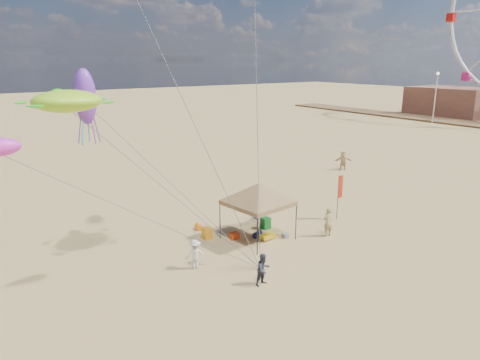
{
  "coord_description": "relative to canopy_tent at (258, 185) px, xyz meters",
  "views": [
    {
      "loc": [
        -12.74,
        -15.27,
        10.13
      ],
      "look_at": [
        0.0,
        3.0,
        4.0
      ],
      "focal_mm": 32.77,
      "sensor_mm": 36.0,
      "label": 1
    }
  ],
  "objects": [
    {
      "name": "person_near_b",
      "position": [
        -3.08,
        -4.51,
        -2.47
      ],
      "size": [
        0.8,
        0.65,
        1.54
      ],
      "primitive_type": "imported",
      "rotation": [
        0.0,
        0.0,
        0.09
      ],
      "color": "#323744",
      "rests_on": "ground"
    },
    {
      "name": "person_near_c",
      "position": [
        -4.86,
        -1.24,
        -2.48
      ],
      "size": [
        1.13,
        0.89,
        1.53
      ],
      "primitive_type": "imported",
      "rotation": [
        0.0,
        0.0,
        2.77
      ],
      "color": "silver",
      "rests_on": "ground"
    },
    {
      "name": "squid_kite",
      "position": [
        -7.81,
        4.9,
        5.01
      ],
      "size": [
        1.48,
        1.48,
        2.96
      ],
      "primitive_type": "ellipsoid",
      "rotation": [
        0.0,
        0.0,
        -0.39
      ],
      "color": "purple",
      "rests_on": "ground"
    },
    {
      "name": "lamp_north",
      "position": [
        53.24,
        22.29,
        2.28
      ],
      "size": [
        0.5,
        0.5,
        8.25
      ],
      "color": "silver",
      "rests_on": "ground"
    },
    {
      "name": "building_north",
      "position": [
        65.24,
        26.29,
        -0.64
      ],
      "size": [
        10.0,
        14.0,
        5.2
      ],
      "primitive_type": "cube",
      "color": "#8C5947",
      "rests_on": "ground"
    },
    {
      "name": "bag_navy",
      "position": [
        0.1,
        0.16,
        -3.06
      ],
      "size": [
        0.69,
        0.54,
        0.36
      ],
      "primitive_type": "cylinder",
      "rotation": [
        0.0,
        1.57,
        0.35
      ],
      "color": "#110D3C",
      "rests_on": "ground"
    },
    {
      "name": "feather_flag",
      "position": [
        6.35,
        -0.4,
        -1.24
      ],
      "size": [
        0.46,
        0.08,
        3.0
      ],
      "color": "black",
      "rests_on": "ground"
    },
    {
      "name": "canopy_tent",
      "position": [
        0.0,
        0.0,
        0.0
      ],
      "size": [
        6.27,
        6.27,
        3.89
      ],
      "color": "black",
      "rests_on": "ground"
    },
    {
      "name": "cooler_red",
      "position": [
        -1.17,
        0.74,
        -3.05
      ],
      "size": [
        0.54,
        0.38,
        0.38
      ],
      "primitive_type": "cube",
      "color": "#C23C0F",
      "rests_on": "ground"
    },
    {
      "name": "chair_green",
      "position": [
        1.37,
        1.0,
        -2.89
      ],
      "size": [
        0.5,
        0.5,
        0.7
      ],
      "primitive_type": "cube",
      "color": "#157728",
      "rests_on": "ground"
    },
    {
      "name": "beach_cart",
      "position": [
        0.41,
        -0.44,
        -3.04
      ],
      "size": [
        0.9,
        0.5,
        0.24
      ],
      "primitive_type": "cube",
      "color": "yellow",
      "rests_on": "ground"
    },
    {
      "name": "turtle_kite",
      "position": [
        -9.53,
        1.69,
        5.1
      ],
      "size": [
        3.4,
        2.9,
        1.02
      ],
      "primitive_type": "ellipsoid",
      "rotation": [
        0.0,
        0.0,
        -0.16
      ],
      "color": "#9ADB21",
      "rests_on": "ground"
    },
    {
      "name": "bag_orange",
      "position": [
        -2.14,
        3.22,
        -3.06
      ],
      "size": [
        0.54,
        0.69,
        0.36
      ],
      "primitive_type": "cylinder",
      "rotation": [
        0.0,
        1.57,
        1.22
      ],
      "color": "orange",
      "rests_on": "ground"
    },
    {
      "name": "cooler_blue",
      "position": [
        2.08,
        2.67,
        -3.05
      ],
      "size": [
        0.54,
        0.38,
        0.38
      ],
      "primitive_type": "cube",
      "color": "#1520B0",
      "rests_on": "ground"
    },
    {
      "name": "ground",
      "position": [
        -1.76,
        -3.71,
        -3.24
      ],
      "size": [
        280.0,
        280.0,
        0.0
      ],
      "primitive_type": "plane",
      "color": "tan",
      "rests_on": "ground"
    },
    {
      "name": "crate_grey",
      "position": [
        1.4,
        -0.84,
        -3.1
      ],
      "size": [
        0.34,
        0.3,
        0.28
      ],
      "primitive_type": "cube",
      "color": "slate",
      "rests_on": "ground"
    },
    {
      "name": "person_near_a",
      "position": [
        3.61,
        -2.07,
        -2.35
      ],
      "size": [
        0.66,
        0.44,
        1.78
      ],
      "primitive_type": "imported",
      "rotation": [
        0.0,
        0.0,
        3.12
      ],
      "color": "tan",
      "rests_on": "ground"
    },
    {
      "name": "person_far_c",
      "position": [
        16.66,
        8.6,
        -2.32
      ],
      "size": [
        1.71,
        1.4,
        1.83
      ],
      "primitive_type": "imported",
      "rotation": [
        0.0,
        0.0,
        5.69
      ],
      "color": "tan",
      "rests_on": "ground"
    },
    {
      "name": "chair_yellow",
      "position": [
        -2.45,
        1.66,
        -2.89
      ],
      "size": [
        0.5,
        0.5,
        0.7
      ],
      "primitive_type": "cube",
      "color": "#F8A51B",
      "rests_on": "ground"
    }
  ]
}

